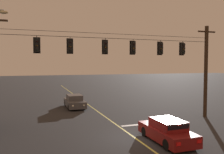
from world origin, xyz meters
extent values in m
plane|color=#28282B|center=(0.00, 0.00, 0.00)|extent=(180.00, 180.00, 0.00)
cube|color=#D1C64C|center=(0.00, 9.59, 0.00)|extent=(0.14, 60.00, 0.01)
cube|color=silver|center=(1.90, 2.99, 0.00)|extent=(3.40, 0.36, 0.01)
cylinder|color=#38281C|center=(8.53, 3.59, 4.05)|extent=(0.32, 0.32, 8.11)
cube|color=#38281C|center=(8.53, 3.59, 7.61)|extent=(1.80, 0.12, 0.12)
cylinder|color=slate|center=(8.53, 3.59, 7.26)|extent=(0.12, 0.12, 0.18)
cylinder|color=black|center=(0.00, 3.59, 6.71)|extent=(17.06, 0.03, 0.03)
cylinder|color=black|center=(0.00, 3.59, 7.06)|extent=(17.06, 0.02, 0.02)
cylinder|color=black|center=(-5.83, 3.59, 6.62)|extent=(0.04, 0.04, 0.18)
cube|color=black|center=(-5.83, 3.59, 6.05)|extent=(0.32, 0.26, 0.96)
cube|color=black|center=(-5.83, 3.74, 6.05)|extent=(0.48, 0.03, 1.12)
sphere|color=#380A0A|center=(-5.83, 3.44, 6.34)|extent=(0.17, 0.17, 0.17)
cylinder|color=black|center=(-5.83, 3.39, 6.38)|extent=(0.20, 0.10, 0.20)
sphere|color=orange|center=(-5.83, 3.44, 6.05)|extent=(0.17, 0.17, 0.17)
cylinder|color=black|center=(-5.83, 3.39, 6.09)|extent=(0.20, 0.10, 0.20)
sphere|color=black|center=(-5.83, 3.44, 5.76)|extent=(0.17, 0.17, 0.17)
cylinder|color=black|center=(-5.83, 3.39, 5.80)|extent=(0.20, 0.10, 0.20)
cylinder|color=black|center=(-3.54, 3.59, 6.62)|extent=(0.04, 0.04, 0.18)
cube|color=black|center=(-3.54, 3.59, 6.05)|extent=(0.32, 0.26, 0.96)
cube|color=black|center=(-3.54, 3.74, 6.05)|extent=(0.48, 0.03, 1.12)
sphere|color=#380A0A|center=(-3.54, 3.44, 6.34)|extent=(0.17, 0.17, 0.17)
cylinder|color=black|center=(-3.54, 3.39, 6.38)|extent=(0.20, 0.10, 0.20)
sphere|color=orange|center=(-3.54, 3.44, 6.05)|extent=(0.17, 0.17, 0.17)
cylinder|color=black|center=(-3.54, 3.39, 6.09)|extent=(0.20, 0.10, 0.20)
sphere|color=black|center=(-3.54, 3.44, 5.76)|extent=(0.17, 0.17, 0.17)
cylinder|color=black|center=(-3.54, 3.39, 5.80)|extent=(0.20, 0.10, 0.20)
cylinder|color=black|center=(-0.87, 3.59, 6.62)|extent=(0.04, 0.04, 0.18)
cube|color=black|center=(-0.87, 3.59, 6.05)|extent=(0.32, 0.26, 0.96)
cube|color=black|center=(-0.87, 3.74, 6.05)|extent=(0.48, 0.03, 1.12)
sphere|color=#380A0A|center=(-0.87, 3.44, 6.34)|extent=(0.17, 0.17, 0.17)
cylinder|color=black|center=(-0.87, 3.39, 6.38)|extent=(0.20, 0.10, 0.20)
sphere|color=orange|center=(-0.87, 3.44, 6.05)|extent=(0.17, 0.17, 0.17)
cylinder|color=black|center=(-0.87, 3.39, 6.09)|extent=(0.20, 0.10, 0.20)
sphere|color=black|center=(-0.87, 3.44, 5.76)|extent=(0.17, 0.17, 0.17)
cylinder|color=black|center=(-0.87, 3.39, 5.80)|extent=(0.20, 0.10, 0.20)
cylinder|color=black|center=(1.43, 3.59, 6.62)|extent=(0.04, 0.04, 0.18)
cube|color=black|center=(1.43, 3.59, 6.05)|extent=(0.32, 0.26, 0.96)
cube|color=black|center=(1.43, 3.74, 6.05)|extent=(0.48, 0.03, 1.12)
sphere|color=#380A0A|center=(1.43, 3.44, 6.34)|extent=(0.17, 0.17, 0.17)
cylinder|color=black|center=(1.43, 3.39, 6.38)|extent=(0.20, 0.10, 0.20)
sphere|color=orange|center=(1.43, 3.44, 6.05)|extent=(0.17, 0.17, 0.17)
cylinder|color=black|center=(1.43, 3.39, 6.09)|extent=(0.20, 0.10, 0.20)
sphere|color=black|center=(1.43, 3.44, 5.76)|extent=(0.17, 0.17, 0.17)
cylinder|color=black|center=(1.43, 3.39, 5.80)|extent=(0.20, 0.10, 0.20)
cylinder|color=black|center=(3.90, 3.59, 6.62)|extent=(0.04, 0.04, 0.18)
cube|color=black|center=(3.90, 3.59, 6.05)|extent=(0.32, 0.26, 0.96)
cube|color=black|center=(3.90, 3.74, 6.05)|extent=(0.48, 0.03, 1.12)
sphere|color=#380A0A|center=(3.90, 3.44, 6.34)|extent=(0.17, 0.17, 0.17)
cylinder|color=black|center=(3.90, 3.39, 6.38)|extent=(0.20, 0.10, 0.20)
sphere|color=orange|center=(3.90, 3.44, 6.05)|extent=(0.17, 0.17, 0.17)
cylinder|color=black|center=(3.90, 3.39, 6.09)|extent=(0.20, 0.10, 0.20)
sphere|color=black|center=(3.90, 3.44, 5.76)|extent=(0.17, 0.17, 0.17)
cylinder|color=black|center=(3.90, 3.39, 5.80)|extent=(0.20, 0.10, 0.20)
cylinder|color=black|center=(6.04, 3.59, 6.62)|extent=(0.04, 0.04, 0.18)
cube|color=black|center=(6.04, 3.59, 6.05)|extent=(0.32, 0.26, 0.96)
cube|color=black|center=(6.04, 3.74, 6.05)|extent=(0.48, 0.03, 1.12)
sphere|color=#380A0A|center=(6.04, 3.44, 6.34)|extent=(0.17, 0.17, 0.17)
cylinder|color=black|center=(6.04, 3.39, 6.38)|extent=(0.20, 0.10, 0.20)
sphere|color=orange|center=(6.04, 3.44, 6.05)|extent=(0.17, 0.17, 0.17)
cylinder|color=black|center=(6.04, 3.39, 6.09)|extent=(0.20, 0.10, 0.20)
sphere|color=black|center=(6.04, 3.44, 5.76)|extent=(0.17, 0.17, 0.17)
cylinder|color=black|center=(6.04, 3.39, 5.80)|extent=(0.20, 0.10, 0.20)
cube|color=maroon|center=(1.54, -1.19, 0.51)|extent=(1.80, 4.30, 0.68)
cube|color=maroon|center=(1.54, -1.31, 1.12)|extent=(1.51, 2.15, 0.54)
cube|color=black|center=(1.54, -0.37, 1.12)|extent=(1.40, 0.21, 0.48)
cube|color=black|center=(1.54, -2.37, 1.12)|extent=(1.37, 0.18, 0.46)
cylinder|color=black|center=(0.75, 0.14, 0.32)|extent=(0.22, 0.64, 0.64)
cylinder|color=black|center=(2.33, 0.14, 0.32)|extent=(0.22, 0.64, 0.64)
cylinder|color=black|center=(0.75, -2.52, 0.32)|extent=(0.22, 0.64, 0.64)
cylinder|color=black|center=(2.33, -2.52, 0.32)|extent=(0.22, 0.64, 0.64)
cube|color=red|center=(0.89, -3.36, 0.61)|extent=(0.28, 0.03, 0.18)
cube|color=red|center=(2.19, -3.36, 0.61)|extent=(0.28, 0.03, 0.18)
cube|color=red|center=(1.54, -2.48, 1.35)|extent=(0.24, 0.04, 0.06)
cube|color=#4C4C51|center=(-1.80, 11.89, 0.51)|extent=(1.80, 4.30, 0.68)
cube|color=#4C4C51|center=(-1.80, 12.01, 1.12)|extent=(1.51, 2.15, 0.54)
cube|color=black|center=(-1.80, 11.08, 1.12)|extent=(1.40, 0.21, 0.48)
cube|color=black|center=(-1.80, 13.08, 1.12)|extent=(1.37, 0.18, 0.46)
cylinder|color=black|center=(-1.01, 10.56, 0.32)|extent=(0.22, 0.64, 0.64)
cylinder|color=black|center=(-2.60, 10.56, 0.32)|extent=(0.22, 0.64, 0.64)
cylinder|color=black|center=(-1.01, 13.23, 0.32)|extent=(0.22, 0.64, 0.64)
cylinder|color=black|center=(-2.60, 13.23, 0.32)|extent=(0.22, 0.64, 0.64)
sphere|color=white|center=(-1.25, 9.72, 0.57)|extent=(0.20, 0.20, 0.20)
sphere|color=white|center=(-2.36, 9.72, 0.57)|extent=(0.20, 0.20, 0.20)
ellipsoid|color=beige|center=(-7.80, 2.78, 7.98)|extent=(0.56, 0.30, 0.22)
camera|label=1|loc=(-6.22, -13.46, 4.73)|focal=37.62mm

